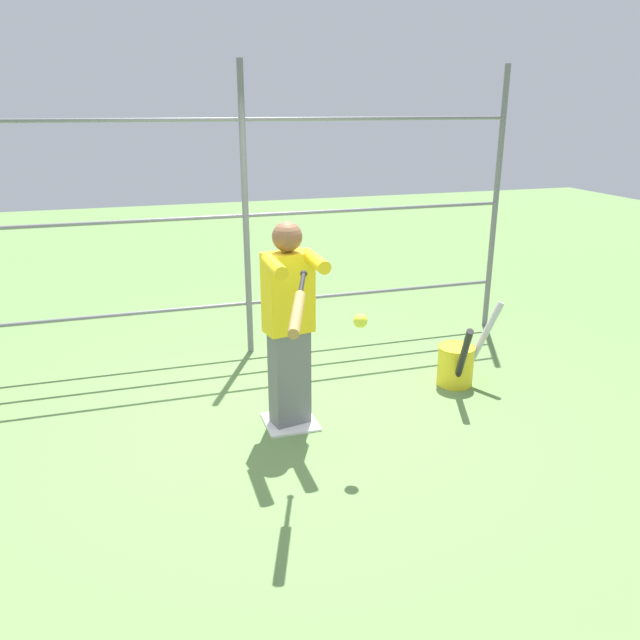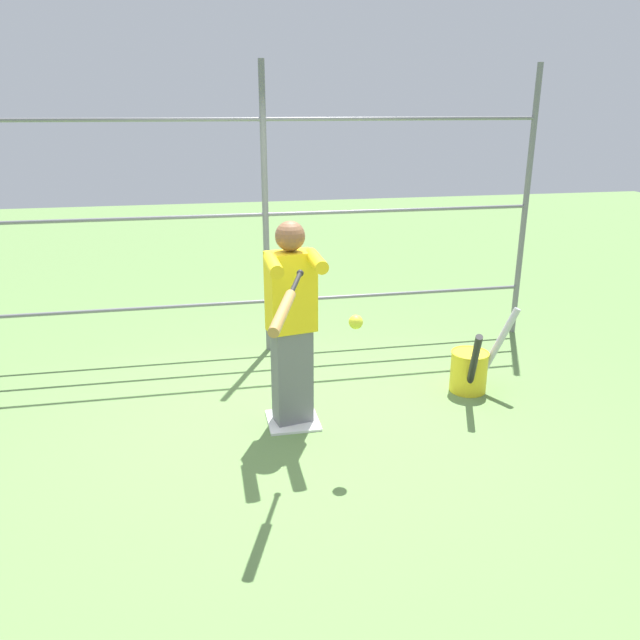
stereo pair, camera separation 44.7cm
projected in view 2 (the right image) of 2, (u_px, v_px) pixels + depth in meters
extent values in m
plane|color=#608447|center=(293.00, 422.00, 4.97)|extent=(24.00, 24.00, 0.00)
cube|color=white|center=(293.00, 420.00, 4.96)|extent=(0.40, 0.40, 0.02)
cylinder|color=slate|center=(525.00, 206.00, 6.50)|extent=(0.06, 0.06, 2.78)
cylinder|color=slate|center=(265.00, 214.00, 6.00)|extent=(0.06, 0.06, 2.78)
cylinder|color=slate|center=(268.00, 301.00, 6.28)|extent=(5.44, 0.04, 0.04)
cylinder|color=slate|center=(265.00, 214.00, 6.00)|extent=(5.44, 0.04, 0.04)
cylinder|color=slate|center=(263.00, 119.00, 5.71)|extent=(5.44, 0.04, 0.04)
cube|color=slate|center=(292.00, 377.00, 4.84)|extent=(0.32, 0.23, 0.78)
cube|color=yellow|center=(291.00, 292.00, 4.62)|extent=(0.39, 0.27, 0.61)
sphere|color=brown|center=(290.00, 236.00, 4.48)|extent=(0.22, 0.22, 0.22)
cylinder|color=yellow|center=(316.00, 261.00, 4.38)|extent=(0.09, 0.43, 0.09)
cylinder|color=yellow|center=(273.00, 265.00, 4.27)|extent=(0.09, 0.43, 0.09)
sphere|color=black|center=(300.00, 273.00, 4.13)|extent=(0.05, 0.05, 0.05)
cylinder|color=black|center=(296.00, 283.00, 3.99)|extent=(0.14, 0.33, 0.08)
cylinder|color=#B27F42|center=(282.00, 312.00, 3.62)|extent=(0.23, 0.50, 0.14)
sphere|color=yellow|center=(356.00, 322.00, 4.15)|extent=(0.10, 0.10, 0.10)
cylinder|color=yellow|center=(469.00, 372.00, 5.46)|extent=(0.32, 0.32, 0.36)
torus|color=yellow|center=(470.00, 353.00, 5.40)|extent=(0.33, 0.33, 0.01)
cylinder|color=#B2B2B7|center=(496.00, 348.00, 5.38)|extent=(0.36, 0.14, 0.74)
cylinder|color=black|center=(473.00, 364.00, 5.16)|extent=(0.20, 0.44, 0.67)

